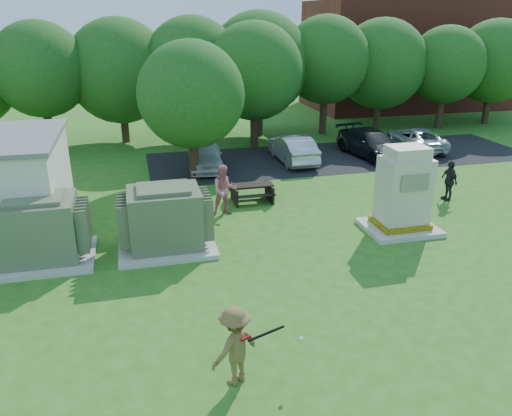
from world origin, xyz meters
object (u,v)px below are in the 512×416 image
object	(u,v)px
transformer_right	(165,220)
car_dark	(372,144)
car_silver_a	(293,148)
generator_cabinet	(403,195)
person_walking_right	(449,181)
picnic_table	(252,191)
car_white	(205,155)
person_at_picnic	(224,190)
person_by_generator	(411,196)
car_silver_b	(416,139)
transformer_left	(39,232)
batter	(235,346)

from	to	relation	value
transformer_right	car_dark	size ratio (longest dim) A/B	0.63
transformer_right	car_silver_a	xyz separation A→B (m)	(6.99, 8.68, -0.28)
generator_cabinet	person_walking_right	xyz separation A→B (m)	(3.38, 2.30, -0.49)
picnic_table	car_white	world-z (taller)	car_white
person_at_picnic	generator_cabinet	bearing A→B (deg)	-28.61
transformer_right	person_at_picnic	size ratio (longest dim) A/B	1.57
generator_cabinet	car_white	bearing A→B (deg)	120.93
car_dark	person_by_generator	bearing A→B (deg)	-115.33
picnic_table	person_by_generator	distance (m)	6.05
person_walking_right	car_silver_b	bearing A→B (deg)	158.10
picnic_table	car_silver_b	size ratio (longest dim) A/B	0.37
picnic_table	car_dark	size ratio (longest dim) A/B	0.35
car_silver_a	car_silver_b	size ratio (longest dim) A/B	0.94
person_walking_right	car_silver_a	xyz separation A→B (m)	(-4.32, 6.84, -0.12)
person_by_generator	car_silver_a	size ratio (longest dim) A/B	0.40
picnic_table	car_silver_a	distance (m)	6.15
picnic_table	car_dark	distance (m)	9.20
person_by_generator	car_silver_a	bearing A→B (deg)	-71.40
transformer_left	car_silver_b	size ratio (longest dim) A/B	0.68
generator_cabinet	picnic_table	size ratio (longest dim) A/B	1.78
person_walking_right	car_silver_b	distance (m)	8.13
transformer_right	batter	size ratio (longest dim) A/B	1.75
generator_cabinet	person_by_generator	world-z (taller)	generator_cabinet
person_at_picnic	car_silver_a	xyz separation A→B (m)	(4.67, 6.27, -0.27)
transformer_right	car_silver_b	world-z (taller)	transformer_right
transformer_right	person_by_generator	distance (m)	8.86
batter	car_silver_b	xyz separation A→B (m)	(13.46, 16.00, -0.24)
picnic_table	person_walking_right	size ratio (longest dim) A/B	1.03
car_silver_a	car_dark	size ratio (longest dim) A/B	0.88
transformer_left	batter	size ratio (longest dim) A/B	1.75
person_by_generator	car_silver_a	distance (m)	8.41
person_by_generator	car_silver_b	size ratio (longest dim) A/B	0.37
generator_cabinet	batter	world-z (taller)	generator_cabinet
transformer_left	person_walking_right	bearing A→B (deg)	6.97
person_at_picnic	car_silver_b	distance (m)	13.87
person_at_picnic	car_white	world-z (taller)	person_at_picnic
picnic_table	person_by_generator	bearing A→B (deg)	-30.37
car_silver_b	transformer_left	bearing A→B (deg)	32.60
transformer_left	batter	distance (m)	8.03
transformer_left	car_dark	bearing A→B (deg)	29.91
person_at_picnic	car_white	distance (m)	6.16
person_at_picnic	transformer_left	bearing A→B (deg)	-159.64
transformer_right	person_at_picnic	xyz separation A→B (m)	(2.32, 2.41, -0.02)
batter	person_by_generator	size ratio (longest dim) A/B	1.03
picnic_table	car_dark	world-z (taller)	car_dark
batter	person_by_generator	bearing A→B (deg)	-168.19
transformer_left	car_dark	size ratio (longest dim) A/B	0.63
car_silver_a	person_at_picnic	bearing A→B (deg)	52.49
transformer_left	person_walking_right	distance (m)	15.12
generator_cabinet	person_at_picnic	xyz separation A→B (m)	(-5.60, 2.88, -0.34)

